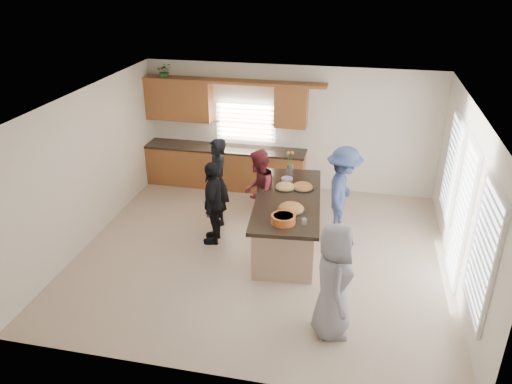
% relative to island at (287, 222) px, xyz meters
% --- Properties ---
extents(floor, '(6.50, 6.50, 0.00)m').
position_rel_island_xyz_m(floor, '(-0.38, -0.41, -0.45)').
color(floor, '#C1A890').
rests_on(floor, ground).
extents(room_shell, '(6.52, 6.02, 2.81)m').
position_rel_island_xyz_m(room_shell, '(-0.38, -0.41, 1.45)').
color(room_shell, silver).
rests_on(room_shell, ground).
extents(back_cabinetry, '(4.08, 0.66, 2.46)m').
position_rel_island_xyz_m(back_cabinetry, '(-1.85, 2.32, 0.46)').
color(back_cabinetry, '#98562C').
rests_on(back_cabinetry, ground).
extents(right_wall_glazing, '(0.06, 4.00, 2.25)m').
position_rel_island_xyz_m(right_wall_glazing, '(2.84, -0.55, 0.89)').
color(right_wall_glazing, white).
rests_on(right_wall_glazing, ground).
extents(island, '(1.39, 2.79, 0.95)m').
position_rel_island_xyz_m(island, '(0.00, 0.00, 0.00)').
color(island, tan).
rests_on(island, ground).
extents(platter_front, '(0.49, 0.49, 0.20)m').
position_rel_island_xyz_m(platter_front, '(0.13, -0.48, 0.53)').
color(platter_front, black).
rests_on(platter_front, island).
extents(platter_mid, '(0.42, 0.42, 0.17)m').
position_rel_island_xyz_m(platter_mid, '(0.21, 0.45, 0.52)').
color(platter_mid, black).
rests_on(platter_mid, island).
extents(platter_back, '(0.40, 0.40, 0.16)m').
position_rel_island_xyz_m(platter_back, '(-0.11, 0.38, 0.52)').
color(platter_back, black).
rests_on(platter_back, island).
extents(salad_bowl, '(0.39, 0.39, 0.14)m').
position_rel_island_xyz_m(salad_bowl, '(0.07, -0.94, 0.58)').
color(salad_bowl, '#BA5622').
rests_on(salad_bowl, island).
extents(clear_cup, '(0.09, 0.09, 0.10)m').
position_rel_island_xyz_m(clear_cup, '(0.41, -0.91, 0.55)').
color(clear_cup, white).
rests_on(clear_cup, island).
extents(plate_stack, '(0.22, 0.22, 0.04)m').
position_rel_island_xyz_m(plate_stack, '(-0.14, 0.77, 0.52)').
color(plate_stack, '#9F7CB4').
rests_on(plate_stack, island).
extents(flower_vase, '(0.14, 0.14, 0.41)m').
position_rel_island_xyz_m(flower_vase, '(-0.16, 1.24, 0.71)').
color(flower_vase, silver).
rests_on(flower_vase, island).
extents(potted_plant, '(0.40, 0.38, 0.36)m').
position_rel_island_xyz_m(potted_plant, '(-3.16, 2.41, 2.13)').
color(potted_plant, '#2A692A').
rests_on(potted_plant, back_cabinetry).
extents(woman_left_back, '(0.68, 0.77, 1.76)m').
position_rel_island_xyz_m(woman_left_back, '(-1.47, 0.54, 0.43)').
color(woman_left_back, black).
rests_on(woman_left_back, ground).
extents(woman_left_mid, '(0.68, 0.84, 1.64)m').
position_rel_island_xyz_m(woman_left_mid, '(-0.63, 0.42, 0.37)').
color(woman_left_mid, maroon).
rests_on(woman_left_mid, ground).
extents(woman_left_front, '(0.47, 0.96, 1.59)m').
position_rel_island_xyz_m(woman_left_front, '(-1.35, -0.18, 0.34)').
color(woman_left_front, black).
rests_on(woman_left_front, ground).
extents(woman_right_back, '(0.74, 1.20, 1.80)m').
position_rel_island_xyz_m(woman_right_back, '(0.95, 0.52, 0.45)').
color(woman_right_back, '#354575').
rests_on(woman_right_back, ground).
extents(woman_right_front, '(0.68, 0.92, 1.72)m').
position_rel_island_xyz_m(woman_right_front, '(0.98, -2.26, 0.41)').
color(woman_right_front, gray).
rests_on(woman_right_front, ground).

